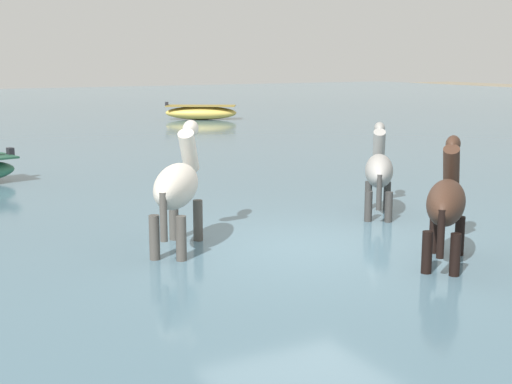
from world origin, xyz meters
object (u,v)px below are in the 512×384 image
at_px(boat_near_port, 201,112).
at_px(horse_flank_grey, 379,173).
at_px(horse_lead_dark_bay, 446,205).
at_px(horse_trailing_pinto, 178,189).

bearing_deg(boat_near_port, horse_flank_grey, -105.22).
distance_m(horse_lead_dark_bay, boat_near_port, 21.85).
height_order(horse_lead_dark_bay, boat_near_port, horse_lead_dark_bay).
relative_size(horse_lead_dark_bay, boat_near_port, 0.63).
height_order(horse_flank_grey, boat_near_port, horse_flank_grey).
bearing_deg(horse_lead_dark_bay, boat_near_port, 74.03).
xyz_separation_m(horse_lead_dark_bay, boat_near_port, (6.01, 21.00, -0.46)).
xyz_separation_m(horse_lead_dark_bay, horse_flank_grey, (1.02, 2.65, -0.04)).
distance_m(horse_trailing_pinto, horse_flank_grey, 3.78).
bearing_deg(horse_lead_dark_bay, horse_trailing_pinto, 140.26).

